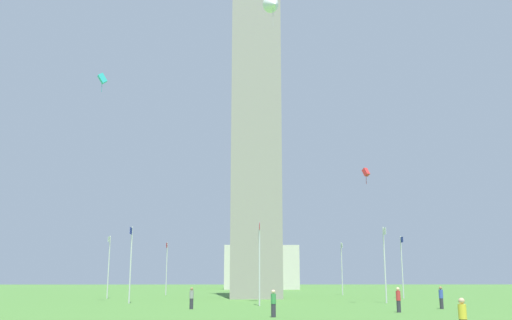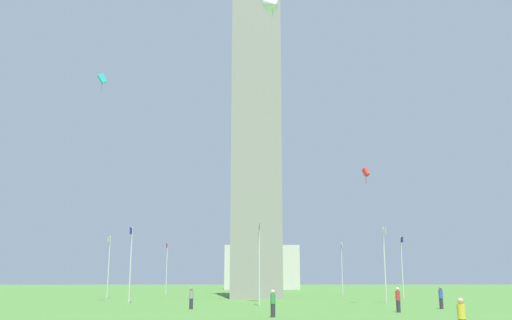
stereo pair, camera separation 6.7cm
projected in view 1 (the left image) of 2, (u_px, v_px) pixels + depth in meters
The scene contains 19 objects.
ground_plane at pixel (256, 298), 64.41m from camera, with size 260.00×260.00×0.00m, color #477A33.
obelisk_monument at pixel (256, 77), 70.07m from camera, with size 5.99×5.99×54.42m.
flagpole_n at pixel (259, 259), 48.26m from camera, with size 1.12×0.14×7.23m.
flagpole_ne at pixel (385, 261), 53.42m from camera, with size 1.12×0.14×7.23m.
flagpole_e at pixel (402, 264), 65.47m from camera, with size 1.12×0.14×7.23m.
flagpole_se at pixel (342, 266), 77.35m from camera, with size 1.12×0.14×7.23m.
flagpole_s at pixel (254, 266), 82.10m from camera, with size 1.12×0.14×7.23m.
flagpole_sw at pixel (167, 266), 76.93m from camera, with size 1.12×0.14×7.23m.
flagpole_w at pixel (109, 264), 64.88m from camera, with size 1.12×0.14×7.23m.
flagpole_nw at pixel (131, 260), 53.00m from camera, with size 1.12×0.14×7.23m.
person_green_shirt at pixel (273, 304), 34.13m from camera, with size 0.32×0.32×1.65m.
person_yellow_shirt at pixel (463, 319), 21.57m from camera, with size 0.32×0.32×1.61m.
person_blue_shirt at pixel (441, 298), 43.02m from camera, with size 0.32×0.32×1.71m.
person_red_shirt at pixel (398, 300), 38.79m from camera, with size 0.32×0.32×1.72m.
person_gray_shirt at pixel (192, 298), 42.82m from camera, with size 0.32×0.32×1.64m.
kite_red_box at pixel (366, 172), 51.87m from camera, with size 0.82×0.72×1.54m.
kite_white_delta at pixel (273, 4), 51.97m from camera, with size 2.35×2.11×3.21m.
kite_cyan_box at pixel (102, 79), 55.49m from camera, with size 0.87×1.08×1.98m.
distant_building at pixel (260, 268), 125.45m from camera, with size 29.35×15.19×8.84m.
Camera 1 is at (66.35, -1.16, 2.39)m, focal length 38.86 mm.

